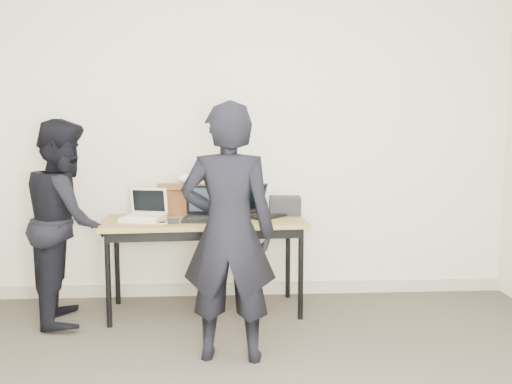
{
  "coord_description": "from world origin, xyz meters",
  "views": [
    {
      "loc": [
        -0.14,
        -2.44,
        1.45
      ],
      "look_at": [
        0.1,
        1.6,
        0.95
      ],
      "focal_mm": 40.0,
      "sensor_mm": 36.0,
      "label": 1
    }
  ],
  "objects": [
    {
      "name": "tissue",
      "position": [
        -0.43,
        2.05,
        1.0
      ],
      "size": [
        0.14,
        0.11,
        0.08
      ],
      "primitive_type": "ellipsoid",
      "rotation": [
        0.0,
        0.0,
        -0.07
      ],
      "color": "white",
      "rests_on": "leather_satchel"
    },
    {
      "name": "leather_satchel",
      "position": [
        -0.46,
        2.04,
        0.85
      ],
      "size": [
        0.38,
        0.23,
        0.25
      ],
      "rotation": [
        0.0,
        0.0,
        -0.15
      ],
      "color": "brown",
      "rests_on": "desk"
    },
    {
      "name": "laptop_center",
      "position": [
        -0.27,
        1.81,
        0.78
      ],
      "size": [
        0.35,
        0.34,
        0.25
      ],
      "rotation": [
        0.0,
        0.0,
        -0.08
      ],
      "color": "black",
      "rests_on": "desk"
    },
    {
      "name": "desk",
      "position": [
        -0.28,
        1.82,
        0.66
      ],
      "size": [
        1.54,
        0.74,
        0.72
      ],
      "rotation": [
        0.0,
        0.0,
        0.06
      ],
      "color": "olive",
      "rests_on": "ground"
    },
    {
      "name": "laptop_right",
      "position": [
        0.15,
        1.95,
        0.77
      ],
      "size": [
        0.45,
        0.45,
        0.24
      ],
      "rotation": [
        0.0,
        0.0,
        0.77
      ],
      "color": "black",
      "rests_on": "desk"
    },
    {
      "name": "cables",
      "position": [
        -0.23,
        1.82,
        0.72
      ],
      "size": [
        1.14,
        0.5,
        0.01
      ],
      "rotation": [
        0.0,
        0.0,
        0.15
      ],
      "color": "silver",
      "rests_on": "desk"
    },
    {
      "name": "laptop_beige",
      "position": [
        -0.72,
        1.8,
        0.77
      ],
      "size": [
        0.34,
        0.34,
        0.23
      ],
      "rotation": [
        0.0,
        0.0,
        -0.23
      ],
      "color": "beige",
      "rests_on": "desk"
    },
    {
      "name": "person_typist",
      "position": [
        -0.11,
        0.94,
        0.79
      ],
      "size": [
        0.61,
        0.44,
        1.57
      ],
      "primitive_type": "imported",
      "rotation": [
        0.0,
        0.0,
        3.03
      ],
      "color": "black",
      "rests_on": "ground"
    },
    {
      "name": "equipment_box",
      "position": [
        0.35,
        2.01,
        0.79
      ],
      "size": [
        0.25,
        0.22,
        0.14
      ],
      "primitive_type": "cube",
      "rotation": [
        0.0,
        0.0,
        -0.05
      ],
      "color": "black",
      "rests_on": "desk"
    },
    {
      "name": "person_observer",
      "position": [
        -1.27,
        1.71,
        0.74
      ],
      "size": [
        0.69,
        0.81,
        1.47
      ],
      "primitive_type": "imported",
      "rotation": [
        0.0,
        0.0,
        1.77
      ],
      "color": "black",
      "rests_on": "ground"
    },
    {
      "name": "room",
      "position": [
        0.0,
        0.0,
        1.35
      ],
      "size": [
        4.6,
        4.6,
        2.8
      ],
      "color": "#423A32",
      "rests_on": "ground"
    },
    {
      "name": "baseboard",
      "position": [
        0.0,
        2.23,
        0.05
      ],
      "size": [
        4.5,
        0.03,
        0.1
      ],
      "primitive_type": "cube",
      "color": "#A59C89",
      "rests_on": "ground"
    },
    {
      "name": "power_brick",
      "position": [
        -0.5,
        1.65,
        0.74
      ],
      "size": [
        0.09,
        0.06,
        0.03
      ],
      "primitive_type": "cube",
      "rotation": [
        0.0,
        0.0,
        0.08
      ],
      "color": "black",
      "rests_on": "desk"
    }
  ]
}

